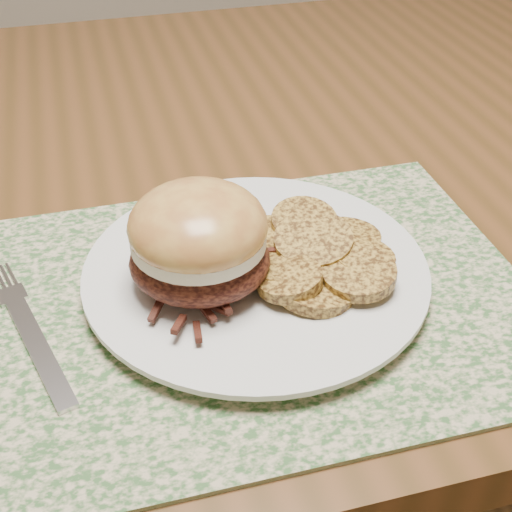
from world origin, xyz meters
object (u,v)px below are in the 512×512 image
(dining_table, at_px, (93,228))
(dinner_plate, at_px, (256,273))
(pork_sandwich, at_px, (199,240))
(fork, at_px, (29,329))

(dining_table, height_order, dinner_plate, dinner_plate)
(dinner_plate, distance_m, pork_sandwich, 0.07)
(fork, bearing_deg, dining_table, 61.53)
(dining_table, xyz_separation_m, dinner_plate, (0.12, -0.24, 0.09))
(fork, bearing_deg, pork_sandwich, -13.92)
(pork_sandwich, relative_size, fork, 0.78)
(dining_table, relative_size, dinner_plate, 5.77)
(dining_table, height_order, fork, fork)
(pork_sandwich, height_order, fork, pork_sandwich)
(dinner_plate, relative_size, fork, 1.47)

